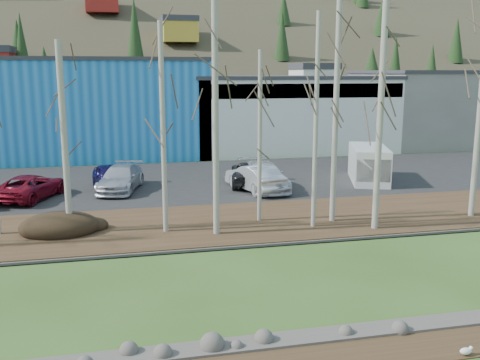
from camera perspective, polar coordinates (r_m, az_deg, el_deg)
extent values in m
cube|color=#382616|center=(25.27, -4.74, -4.81)|extent=(80.00, 7.00, 0.15)
cube|color=black|center=(35.41, -7.16, -0.15)|extent=(80.00, 14.00, 0.14)
cube|color=blue|center=(48.71, -16.07, 7.31)|extent=(20.00, 12.00, 8.00)
cube|color=#333338|center=(48.62, -16.34, 12.19)|extent=(20.40, 12.24, 0.30)
cube|color=white|center=(51.05, 4.73, 7.04)|extent=(18.00, 12.00, 6.50)
cube|color=#333338|center=(50.91, 4.79, 10.85)|extent=(18.36, 12.24, 0.30)
cube|color=navy|center=(45.34, 7.05, 9.42)|extent=(17.64, 0.20, 1.20)
cube|color=slate|center=(57.89, 20.14, 7.15)|extent=(14.00, 12.00, 7.00)
cube|color=#333338|center=(57.78, 20.39, 10.75)|extent=(14.28, 12.24, 0.30)
cylinder|color=gold|center=(15.42, 22.88, -16.86)|extent=(0.01, 0.01, 0.09)
cylinder|color=gold|center=(15.46, 22.76, -16.77)|extent=(0.01, 0.01, 0.09)
ellipsoid|color=white|center=(15.41, 22.93, -16.46)|extent=(0.32, 0.18, 0.18)
cube|color=gray|center=(15.39, 22.95, -16.34)|extent=(0.21, 0.11, 0.02)
sphere|color=white|center=(15.43, 23.41, -16.11)|extent=(0.10, 0.10, 0.10)
cone|color=gold|center=(15.47, 23.62, -16.07)|extent=(0.06, 0.03, 0.03)
ellipsoid|color=black|center=(25.01, -18.71, -4.57)|extent=(3.47, 2.45, 0.68)
cylinder|color=#A9A499|center=(24.13, -18.23, 4.14)|extent=(0.28, 0.28, 8.30)
cylinder|color=#A9A499|center=(23.34, -8.21, 5.33)|extent=(0.22, 0.22, 9.08)
cylinder|color=#A9A499|center=(22.72, -2.63, 6.63)|extent=(0.27, 0.27, 10.15)
cylinder|color=#A9A499|center=(24.97, 2.13, 4.56)|extent=(0.20, 0.20, 7.98)
cylinder|color=#A9A499|center=(24.11, 8.10, 6.09)|extent=(0.21, 0.21, 9.55)
cylinder|color=#A9A499|center=(24.29, 14.77, 7.49)|extent=(0.28, 0.28, 10.93)
cylinder|color=#A9A499|center=(25.16, 10.18, 6.98)|extent=(0.26, 0.26, 10.20)
imported|color=maroon|center=(32.14, -21.42, -0.66)|extent=(4.02, 5.47, 1.38)
imported|color=#AFB1B8|center=(32.79, -12.63, 0.17)|extent=(3.27, 5.46, 1.48)
imported|color=#171048|center=(33.21, -13.67, 0.28)|extent=(2.52, 4.65, 1.50)
imported|color=silver|center=(31.95, 1.57, 0.25)|extent=(2.86, 5.06, 1.58)
imported|color=black|center=(33.81, 1.13, 0.75)|extent=(3.38, 5.55, 1.44)
imported|color=silver|center=(32.44, 2.51, 0.44)|extent=(2.26, 5.54, 1.61)
cube|color=white|center=(35.80, 13.55, 1.69)|extent=(3.72, 5.57, 2.25)
cube|color=black|center=(33.80, 13.97, 1.11)|extent=(2.28, 1.68, 1.40)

